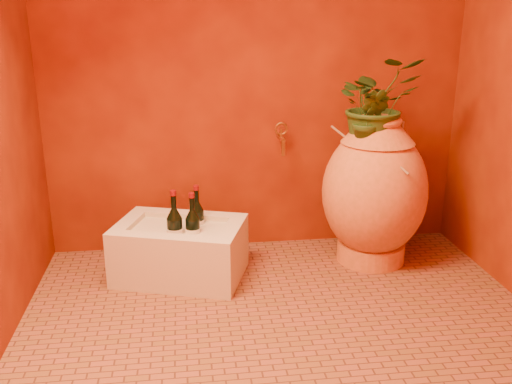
{
  "coord_description": "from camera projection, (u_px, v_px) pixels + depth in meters",
  "views": [
    {
      "loc": [
        -0.44,
        -2.36,
        1.43
      ],
      "look_at": [
        -0.08,
        0.35,
        0.55
      ],
      "focal_mm": 40.0,
      "sensor_mm": 36.0,
      "label": 1
    }
  ],
  "objects": [
    {
      "name": "wine_bottle_a",
      "position": [
        175.0,
        231.0,
        3.04
      ],
      "size": [
        0.09,
        0.09,
        0.35
      ],
      "color": "black",
      "rests_on": "stone_basin"
    },
    {
      "name": "amphora",
      "position": [
        374.0,
        191.0,
        3.28
      ],
      "size": [
        0.71,
        0.71,
        0.86
      ],
      "rotation": [
        0.0,
        0.0,
        0.2
      ],
      "color": "orange",
      "rests_on": "floor"
    },
    {
      "name": "wine_bottle_c",
      "position": [
        197.0,
        222.0,
        3.19
      ],
      "size": [
        0.08,
        0.08,
        0.33
      ],
      "color": "black",
      "rests_on": "stone_basin"
    },
    {
      "name": "wall_tap",
      "position": [
        282.0,
        137.0,
        3.38
      ],
      "size": [
        0.08,
        0.17,
        0.18
      ],
      "color": "#956422",
      "rests_on": "wall_back"
    },
    {
      "name": "floor",
      "position": [
        283.0,
        323.0,
        2.72
      ],
      "size": [
        2.5,
        2.5,
        0.0
      ],
      "primitive_type": "plane",
      "color": "brown",
      "rests_on": "ground"
    },
    {
      "name": "wall_back",
      "position": [
        256.0,
        42.0,
        3.28
      ],
      "size": [
        2.5,
        0.02,
        2.5
      ],
      "primitive_type": "cube",
      "color": "#5A1405",
      "rests_on": "ground"
    },
    {
      "name": "wine_bottle_b",
      "position": [
        193.0,
        231.0,
        3.06
      ],
      "size": [
        0.08,
        0.08,
        0.33
      ],
      "color": "black",
      "rests_on": "stone_basin"
    },
    {
      "name": "plant_main",
      "position": [
        376.0,
        104.0,
        3.15
      ],
      "size": [
        0.51,
        0.45,
        0.52
      ],
      "primitive_type": "imported",
      "rotation": [
        0.0,
        0.0,
        0.11
      ],
      "color": "#274A1A",
      "rests_on": "amphora"
    },
    {
      "name": "plant_side",
      "position": [
        370.0,
        120.0,
        3.08
      ],
      "size": [
        0.24,
        0.23,
        0.35
      ],
      "primitive_type": "imported",
      "rotation": [
        0.0,
        0.0,
        -0.53
      ],
      "color": "#274A1A",
      "rests_on": "amphora"
    },
    {
      "name": "stone_basin",
      "position": [
        180.0,
        251.0,
        3.16
      ],
      "size": [
        0.79,
        0.67,
        0.31
      ],
      "rotation": [
        0.0,
        0.0,
        -0.31
      ],
      "color": "beige",
      "rests_on": "floor"
    }
  ]
}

